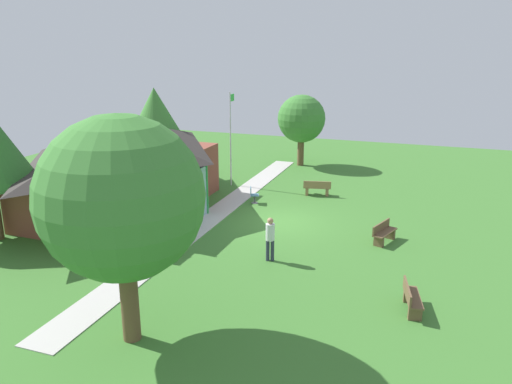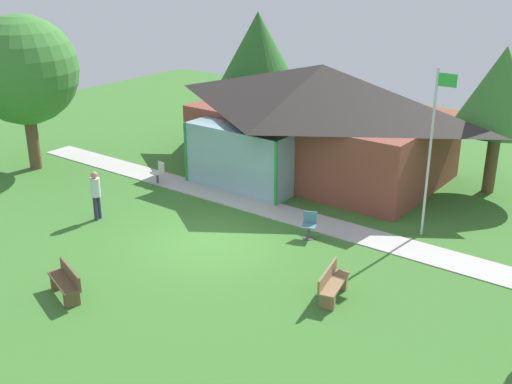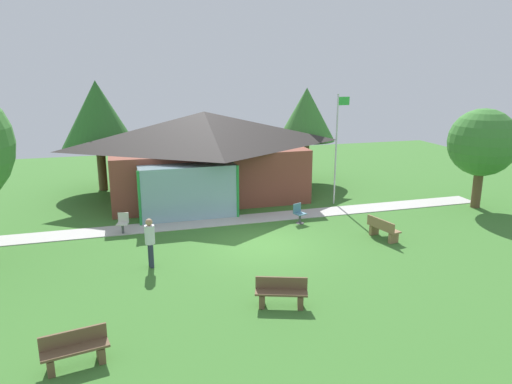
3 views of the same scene
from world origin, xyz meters
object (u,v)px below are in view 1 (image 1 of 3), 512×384
tree_east_hedge (301,119)px  tree_behind_pavilion_right (155,114)px  bench_mid_right (317,188)px  patio_chair_west (171,246)px  bench_front_left (411,299)px  bench_front_center (384,233)px  flagpole (231,135)px  tree_west_hedge (121,199)px  visitor_strolling_lawn (270,236)px  pavilion (125,165)px  patio_chair_lawn_spare (253,195)px

tree_east_hedge → tree_behind_pavilion_right: size_ratio=0.87×
bench_mid_right → tree_east_hedge: bearing=99.4°
bench_mid_right → patio_chair_west: size_ratio=1.81×
bench_front_left → bench_front_center: size_ratio=1.00×
bench_front_left → patio_chair_west: 9.21m
flagpole → tree_behind_pavilion_right: 5.29m
bench_front_center → patio_chair_west: bearing=-41.9°
bench_mid_right → tree_west_hedge: 16.03m
visitor_strolling_lawn → pavilion: bearing=145.3°
bench_front_center → tree_west_hedge: (-9.77, 5.89, 3.74)m
flagpole → bench_front_center: 11.52m
bench_mid_right → tree_west_hedge: bearing=-109.1°
bench_front_left → patio_chair_lawn_spare: bearing=-147.0°
flagpole → tree_behind_pavilion_right: tree_behind_pavilion_right is taller
patio_chair_west → patio_chair_lawn_spare: bearing=-169.9°
patio_chair_west → visitor_strolling_lawn: (0.87, -3.81, 0.61)m
bench_front_left → tree_behind_pavilion_right: (11.99, 16.03, 3.54)m
flagpole → bench_front_left: size_ratio=3.50×
pavilion → visitor_strolling_lawn: 9.41m
bench_front_left → patio_chair_lawn_spare: (8.71, 8.42, 0.01)m
patio_chair_lawn_spare → tree_behind_pavilion_right: bearing=-135.4°
bench_front_left → tree_west_hedge: (-4.28, 7.30, 3.74)m
bench_front_left → visitor_strolling_lawn: (2.08, 5.31, 0.62)m
flagpole → bench_front_left: bearing=-136.8°
tree_east_hedge → bench_front_center: bearing=-150.9°
tree_east_hedge → tree_behind_pavilion_right: 9.74m
bench_mid_right → patio_chair_west: bearing=-122.3°
patio_chair_west → tree_behind_pavilion_right: bearing=-131.9°
patio_chair_lawn_spare → visitor_strolling_lawn: 7.34m
tree_behind_pavilion_right → patio_chair_west: bearing=-147.3°
patio_chair_lawn_spare → tree_behind_pavilion_right: tree_behind_pavilion_right is taller
flagpole → tree_behind_pavilion_right: size_ratio=0.99×
visitor_strolling_lawn → tree_east_hedge: (15.84, 3.03, 2.16)m
patio_chair_lawn_spare → tree_behind_pavilion_right: size_ratio=0.16×
patio_chair_west → tree_east_hedge: 16.95m
bench_front_center → tree_behind_pavilion_right: tree_behind_pavilion_right is taller
tree_behind_pavilion_right → bench_front_center: bearing=-114.0°
visitor_strolling_lawn → tree_west_hedge: bearing=-120.4°
tree_west_hedge → bench_front_left: bearing=-59.6°
tree_behind_pavilion_right → visitor_strolling_lawn: bearing=-132.7°
bench_front_left → bench_front_center: 5.67m
tree_east_hedge → flagpole: bearing=158.5°
pavilion → bench_front_center: (-0.04, -12.56, -1.92)m
pavilion → tree_east_hedge: (12.39, -5.63, 0.86)m
visitor_strolling_lawn → tree_east_hedge: size_ratio=0.36×
visitor_strolling_lawn → tree_behind_pavilion_right: size_ratio=0.32×
bench_front_left → visitor_strolling_lawn: 5.74m
bench_mid_right → tree_west_hedge: size_ratio=0.25×
pavilion → tree_behind_pavilion_right: 6.97m
bench_front_center → patio_chair_west: patio_chair_west is taller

